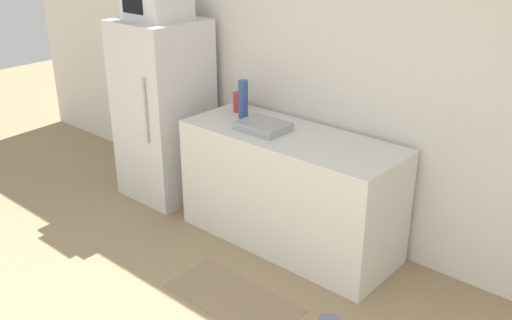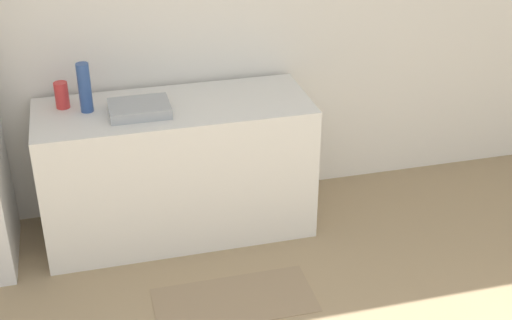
{
  "view_description": "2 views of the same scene",
  "coord_description": "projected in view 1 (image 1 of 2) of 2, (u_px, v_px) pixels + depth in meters",
  "views": [
    {
      "loc": [
        2.07,
        -0.17,
        2.28
      ],
      "look_at": [
        0.2,
        1.97,
        1.06
      ],
      "focal_mm": 40.0,
      "sensor_mm": 36.0,
      "label": 1
    },
    {
      "loc": [
        -0.72,
        -1.04,
        2.57
      ],
      "look_at": [
        0.05,
        1.92,
        0.93
      ],
      "focal_mm": 50.0,
      "sensor_mm": 36.0,
      "label": 2
    }
  ],
  "objects": [
    {
      "name": "counter",
      "position": [
        289.0,
        189.0,
        4.19
      ],
      "size": [
        1.64,
        0.64,
        0.86
      ],
      "primitive_type": "cube",
      "color": "silver",
      "rests_on": "ground_plane"
    },
    {
      "name": "wall_back",
      "position": [
        351.0,
        69.0,
        3.98
      ],
      "size": [
        8.0,
        0.06,
        2.6
      ],
      "primitive_type": "cube",
      "color": "white",
      "rests_on": "ground_plane"
    },
    {
      "name": "kitchen_rug",
      "position": [
        232.0,
        298.0,
        3.69
      ],
      "size": [
        0.89,
        0.42,
        0.01
      ],
      "primitive_type": "cube",
      "color": "#937A5B",
      "rests_on": "ground_plane"
    },
    {
      "name": "refrigerator",
      "position": [
        164.0,
        110.0,
        4.84
      ],
      "size": [
        0.65,
        0.66,
        1.52
      ],
      "color": "silver",
      "rests_on": "ground_plane"
    },
    {
      "name": "sink_basin",
      "position": [
        263.0,
        126.0,
        4.09
      ],
      "size": [
        0.35,
        0.27,
        0.06
      ],
      "primitive_type": "cube",
      "color": "#9EA3A8",
      "rests_on": "counter"
    },
    {
      "name": "bottle_short",
      "position": [
        238.0,
        102.0,
        4.46
      ],
      "size": [
        0.08,
        0.08,
        0.16
      ],
      "primitive_type": "cylinder",
      "color": "red",
      "rests_on": "counter"
    },
    {
      "name": "bottle_tall",
      "position": [
        243.0,
        99.0,
        4.29
      ],
      "size": [
        0.07,
        0.07,
        0.29
      ],
      "primitive_type": "cylinder",
      "color": "#2D4C8C",
      "rests_on": "counter"
    }
  ]
}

